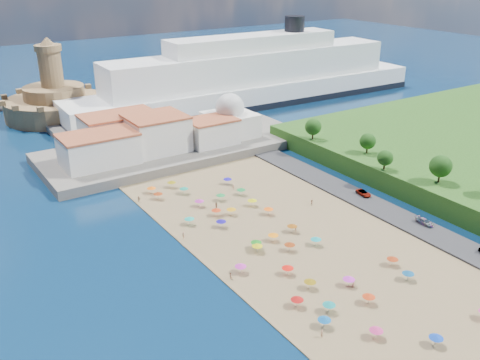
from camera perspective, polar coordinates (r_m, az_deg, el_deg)
ground at (r=121.34m, az=4.95°, el=-7.73°), size 700.00×700.00×0.00m
terrace at (r=182.09m, az=-6.74°, el=3.41°), size 90.00×36.00×3.00m
jetty at (r=205.84m, az=-16.70°, el=4.80°), size 18.00×70.00×2.40m
waterfront_buildings at (r=175.57m, az=-10.73°, el=4.62°), size 57.00×29.00×11.00m
domed_building at (r=187.45m, az=-1.08°, el=6.53°), size 16.00×16.00×15.00m
fortress at (r=232.38m, az=-19.12°, el=7.91°), size 40.00×40.00×32.40m
cruise_ship at (r=240.67m, az=1.32°, el=10.67°), size 169.38×30.16×36.89m
beach_parasols at (r=112.73m, az=7.54°, el=-9.17°), size 31.24×115.70×2.20m
beachgoers at (r=121.83m, az=3.65°, el=-6.95°), size 38.64×94.14×1.89m
parked_cars at (r=136.99m, az=20.18°, el=-4.73°), size 2.81×59.54×1.40m
hillside_trees at (r=147.38m, az=21.65°, el=0.71°), size 14.65×108.03×7.55m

